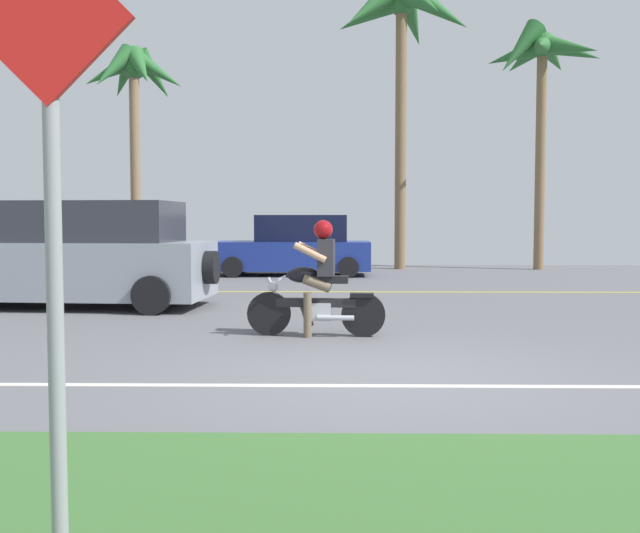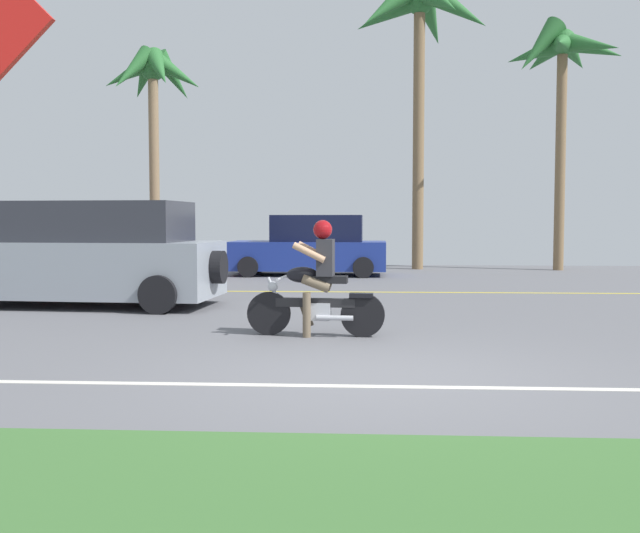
{
  "view_description": "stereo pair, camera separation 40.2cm",
  "coord_description": "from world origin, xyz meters",
  "px_view_note": "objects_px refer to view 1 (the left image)",
  "views": [
    {
      "loc": [
        -0.53,
        -7.23,
        1.54
      ],
      "look_at": [
        -0.7,
        2.63,
        0.91
      ],
      "focal_mm": 41.43,
      "sensor_mm": 36.0,
      "label": 1
    },
    {
      "loc": [
        -0.13,
        -7.22,
        1.54
      ],
      "look_at": [
        -0.7,
        2.63,
        0.91
      ],
      "focal_mm": 41.43,
      "sensor_mm": 36.0,
      "label": 2
    }
  ],
  "objects_px": {
    "suv_nearby": "(77,256)",
    "parked_car_1": "(296,247)",
    "palm_tree_2": "(134,84)",
    "parked_car_0": "(84,252)",
    "motorcyclist": "(317,287)",
    "palm_tree_1": "(402,22)",
    "street_sign": "(52,214)",
    "palm_tree_0": "(542,61)"
  },
  "relations": [
    {
      "from": "parked_car_0",
      "to": "street_sign",
      "type": "height_order",
      "value": "street_sign"
    },
    {
      "from": "parked_car_0",
      "to": "palm_tree_0",
      "type": "distance_m",
      "value": 14.61
    },
    {
      "from": "palm_tree_0",
      "to": "palm_tree_1",
      "type": "bearing_deg",
      "value": 177.54
    },
    {
      "from": "parked_car_0",
      "to": "parked_car_1",
      "type": "distance_m",
      "value": 5.62
    },
    {
      "from": "suv_nearby",
      "to": "parked_car_0",
      "type": "distance_m",
      "value": 6.44
    },
    {
      "from": "motorcyclist",
      "to": "street_sign",
      "type": "distance_m",
      "value": 7.18
    },
    {
      "from": "suv_nearby",
      "to": "palm_tree_1",
      "type": "relative_size",
      "value": 0.55
    },
    {
      "from": "parked_car_0",
      "to": "parked_car_1",
      "type": "bearing_deg",
      "value": 14.96
    },
    {
      "from": "suv_nearby",
      "to": "parked_car_1",
      "type": "distance_m",
      "value": 8.34
    },
    {
      "from": "motorcyclist",
      "to": "parked_car_0",
      "type": "distance_m",
      "value": 11.23
    },
    {
      "from": "parked_car_0",
      "to": "palm_tree_1",
      "type": "distance_m",
      "value": 11.8
    },
    {
      "from": "palm_tree_1",
      "to": "palm_tree_0",
      "type": "bearing_deg",
      "value": -2.46
    },
    {
      "from": "motorcyclist",
      "to": "suv_nearby",
      "type": "xyz_separation_m",
      "value": [
        -4.3,
        3.2,
        0.26
      ]
    },
    {
      "from": "parked_car_1",
      "to": "palm_tree_0",
      "type": "bearing_deg",
      "value": 18.92
    },
    {
      "from": "suv_nearby",
      "to": "palm_tree_2",
      "type": "xyz_separation_m",
      "value": [
        -1.6,
        9.86,
        4.79
      ]
    },
    {
      "from": "street_sign",
      "to": "parked_car_0",
      "type": "bearing_deg",
      "value": 108.38
    },
    {
      "from": "palm_tree_0",
      "to": "palm_tree_2",
      "type": "height_order",
      "value": "palm_tree_0"
    },
    {
      "from": "suv_nearby",
      "to": "palm_tree_2",
      "type": "distance_m",
      "value": 11.08
    },
    {
      "from": "motorcyclist",
      "to": "palm_tree_0",
      "type": "xyz_separation_m",
      "value": [
        6.6,
        13.32,
        5.74
      ]
    },
    {
      "from": "motorcyclist",
      "to": "parked_car_0",
      "type": "bearing_deg",
      "value": 123.82
    },
    {
      "from": "parked_car_0",
      "to": "motorcyclist",
      "type": "bearing_deg",
      "value": -56.18
    },
    {
      "from": "motorcyclist",
      "to": "parked_car_0",
      "type": "xyz_separation_m",
      "value": [
        -6.25,
        9.33,
        0.05
      ]
    },
    {
      "from": "street_sign",
      "to": "palm_tree_1",
      "type": "bearing_deg",
      "value": 81.34
    },
    {
      "from": "palm_tree_0",
      "to": "street_sign",
      "type": "relative_size",
      "value": 2.97
    },
    {
      "from": "palm_tree_0",
      "to": "parked_car_1",
      "type": "bearing_deg",
      "value": -161.08
    },
    {
      "from": "palm_tree_0",
      "to": "street_sign",
      "type": "xyz_separation_m",
      "value": [
        -7.4,
        -20.4,
        -4.83
      ]
    },
    {
      "from": "parked_car_1",
      "to": "motorcyclist",
      "type": "bearing_deg",
      "value": -85.62
    },
    {
      "from": "suv_nearby",
      "to": "street_sign",
      "type": "height_order",
      "value": "street_sign"
    },
    {
      "from": "parked_car_1",
      "to": "palm_tree_1",
      "type": "bearing_deg",
      "value": 40.79
    },
    {
      "from": "parked_car_1",
      "to": "street_sign",
      "type": "height_order",
      "value": "street_sign"
    },
    {
      "from": "palm_tree_0",
      "to": "palm_tree_1",
      "type": "xyz_separation_m",
      "value": [
        -4.26,
        0.18,
        1.25
      ]
    },
    {
      "from": "parked_car_0",
      "to": "parked_car_1",
      "type": "relative_size",
      "value": 0.95
    },
    {
      "from": "palm_tree_1",
      "to": "palm_tree_2",
      "type": "height_order",
      "value": "palm_tree_1"
    },
    {
      "from": "parked_car_1",
      "to": "palm_tree_0",
      "type": "relative_size",
      "value": 0.57
    },
    {
      "from": "palm_tree_2",
      "to": "street_sign",
      "type": "bearing_deg",
      "value": -75.8
    },
    {
      "from": "parked_car_0",
      "to": "street_sign",
      "type": "bearing_deg",
      "value": -71.62
    },
    {
      "from": "palm_tree_1",
      "to": "palm_tree_2",
      "type": "bearing_deg",
      "value": -176.9
    },
    {
      "from": "palm_tree_1",
      "to": "parked_car_0",
      "type": "bearing_deg",
      "value": -154.06
    },
    {
      "from": "palm_tree_2",
      "to": "palm_tree_0",
      "type": "bearing_deg",
      "value": 1.2
    },
    {
      "from": "parked_car_0",
      "to": "street_sign",
      "type": "distance_m",
      "value": 17.3
    },
    {
      "from": "parked_car_1",
      "to": "palm_tree_1",
      "type": "relative_size",
      "value": 0.48
    },
    {
      "from": "motorcyclist",
      "to": "palm_tree_0",
      "type": "distance_m",
      "value": 15.94
    }
  ]
}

